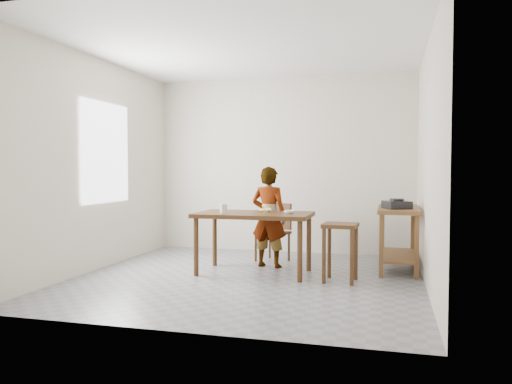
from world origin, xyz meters
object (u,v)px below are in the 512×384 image
(child, at_px, (269,217))
(stool, at_px, (340,253))
(prep_counter, at_px, (398,238))
(dining_table, at_px, (254,243))
(dining_chair, at_px, (272,232))

(child, distance_m, stool, 1.21)
(prep_counter, relative_size, child, 0.91)
(child, relative_size, stool, 1.98)
(child, bearing_deg, prep_counter, -161.16)
(dining_table, distance_m, stool, 1.09)
(dining_chair, bearing_deg, dining_table, -69.81)
(prep_counter, relative_size, stool, 1.80)
(child, height_order, dining_chair, child)
(stool, bearing_deg, prep_counter, 53.84)
(dining_table, xyz_separation_m, stool, (1.07, -0.19, -0.04))
(child, height_order, stool, child)
(prep_counter, relative_size, dining_chair, 1.49)
(dining_table, relative_size, dining_chair, 1.74)
(dining_table, distance_m, prep_counter, 1.86)
(dining_chair, relative_size, stool, 1.20)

